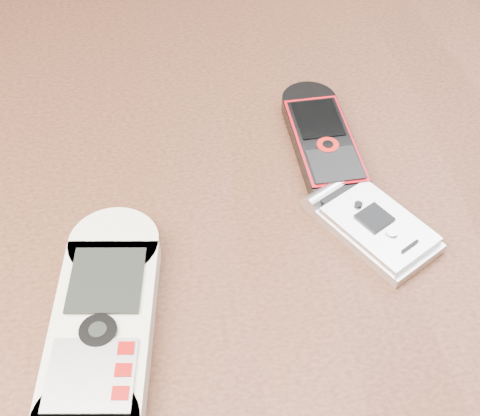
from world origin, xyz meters
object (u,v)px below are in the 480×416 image
Objects in this scene: nokia_white at (102,329)px; nokia_black_red at (324,144)px; motorola_razr at (376,226)px; table at (234,305)px.

nokia_black_red is at bearing 48.41° from nokia_white.
motorola_razr is (0.18, 0.06, -0.00)m from nokia_white.
table is 0.15m from nokia_black_red.
nokia_white is 0.22m from nokia_black_red.
nokia_white reaches higher than nokia_black_red.
nokia_black_red is at bearing 36.98° from table.
motorola_razr is (0.09, -0.03, 0.11)m from table.
nokia_white is (-0.09, -0.08, 0.12)m from table.
table is 13.13× the size of motorola_razr.
nokia_white is 1.26× the size of nokia_black_red.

